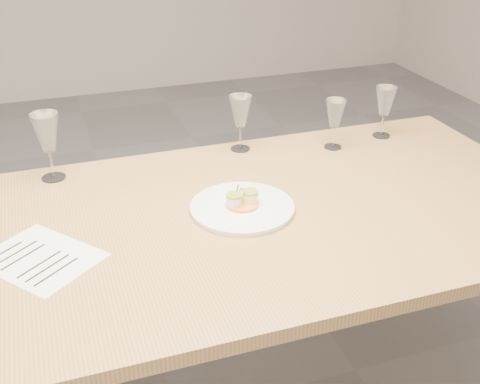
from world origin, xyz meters
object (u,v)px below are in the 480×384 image
object	(u,v)px
wine_glass_1	(240,112)
wine_glass_0	(47,134)
recipe_sheet	(40,258)
wine_glass_2	(335,115)
wine_glass_3	(385,102)
dining_table	(168,247)
dinner_plate	(242,207)

from	to	relation	value
wine_glass_1	wine_glass_0	bearing A→B (deg)	-178.10
recipe_sheet	wine_glass_0	xyz separation A→B (m)	(0.06, 0.46, 0.15)
wine_glass_2	wine_glass_3	size ratio (longest dim) A/B	0.94
wine_glass_0	wine_glass_1	xyz separation A→B (m)	(0.64, 0.02, -0.02)
recipe_sheet	wine_glass_2	size ratio (longest dim) A/B	2.01
dining_table	wine_glass_3	world-z (taller)	wine_glass_3
wine_glass_2	wine_glass_3	distance (m)	0.22
recipe_sheet	wine_glass_0	distance (m)	0.49
wine_glass_0	wine_glass_2	world-z (taller)	wine_glass_0
dining_table	dinner_plate	bearing A→B (deg)	4.03
dining_table	wine_glass_1	xyz separation A→B (m)	(0.37, 0.43, 0.21)
recipe_sheet	wine_glass_3	size ratio (longest dim) A/B	1.89
dinner_plate	recipe_sheet	xyz separation A→B (m)	(-0.57, -0.07, -0.01)
dinner_plate	wine_glass_1	size ratio (longest dim) A/B	1.54
dining_table	recipe_sheet	world-z (taller)	recipe_sheet
dining_table	dinner_plate	world-z (taller)	dinner_plate
dining_table	wine_glass_3	size ratio (longest dim) A/B	12.69
recipe_sheet	wine_glass_2	distance (m)	1.10
wine_glass_1	dinner_plate	bearing A→B (deg)	-108.27
wine_glass_0	wine_glass_2	distance (m)	0.96
recipe_sheet	wine_glass_0	world-z (taller)	wine_glass_0
dining_table	wine_glass_0	bearing A→B (deg)	123.73
wine_glass_3	dinner_plate	bearing A→B (deg)	-151.95
wine_glass_1	wine_glass_2	world-z (taller)	wine_glass_1
wine_glass_1	dining_table	bearing A→B (deg)	-130.33
dining_table	recipe_sheet	size ratio (longest dim) A/B	6.71
dining_table	wine_glass_2	world-z (taller)	wine_glass_2
dinner_plate	wine_glass_2	distance (m)	0.57
recipe_sheet	wine_glass_1	size ratio (longest dim) A/B	1.82
dining_table	dinner_plate	xyz separation A→B (m)	(0.23, 0.02, 0.08)
dining_table	wine_glass_2	xyz separation A→B (m)	(0.68, 0.34, 0.19)
wine_glass_2	wine_glass_1	bearing A→B (deg)	163.61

